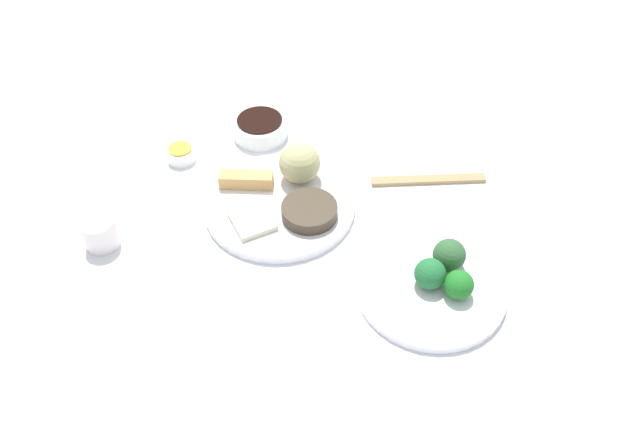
{
  "coord_description": "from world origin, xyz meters",
  "views": [
    {
      "loc": [
        0.82,
        -0.06,
        0.83
      ],
      "look_at": [
        0.06,
        0.06,
        0.06
      ],
      "focal_mm": 36.17,
      "sensor_mm": 36.0,
      "label": 1
    }
  ],
  "objects_px": {
    "sauce_ramekin_hot_mustard": "(181,155)",
    "main_plate": "(278,203)",
    "chopsticks_pair": "(428,180)",
    "broccoli_plate": "(430,288)",
    "soy_sauce_bowl": "(260,128)",
    "teacup": "(100,233)"
  },
  "relations": [
    {
      "from": "sauce_ramekin_hot_mustard",
      "to": "chopsticks_pair",
      "type": "distance_m",
      "value": 0.47
    },
    {
      "from": "broccoli_plate",
      "to": "soy_sauce_bowl",
      "type": "relative_size",
      "value": 2.17
    },
    {
      "from": "main_plate",
      "to": "soy_sauce_bowl",
      "type": "relative_size",
      "value": 2.44
    },
    {
      "from": "chopsticks_pair",
      "to": "sauce_ramekin_hot_mustard",
      "type": "bearing_deg",
      "value": -106.87
    },
    {
      "from": "main_plate",
      "to": "chopsticks_pair",
      "type": "height_order",
      "value": "main_plate"
    },
    {
      "from": "teacup",
      "to": "broccoli_plate",
      "type": "bearing_deg",
      "value": 70.24
    },
    {
      "from": "soy_sauce_bowl",
      "to": "sauce_ramekin_hot_mustard",
      "type": "relative_size",
      "value": 2.04
    },
    {
      "from": "sauce_ramekin_hot_mustard",
      "to": "teacup",
      "type": "height_order",
      "value": "teacup"
    },
    {
      "from": "broccoli_plate",
      "to": "soy_sauce_bowl",
      "type": "bearing_deg",
      "value": -152.75
    },
    {
      "from": "soy_sauce_bowl",
      "to": "chopsticks_pair",
      "type": "bearing_deg",
      "value": 57.23
    },
    {
      "from": "broccoli_plate",
      "to": "soy_sauce_bowl",
      "type": "distance_m",
      "value": 0.49
    },
    {
      "from": "soy_sauce_bowl",
      "to": "teacup",
      "type": "xyz_separation_m",
      "value": [
        0.25,
        -0.29,
        0.01
      ]
    },
    {
      "from": "chopsticks_pair",
      "to": "main_plate",
      "type": "bearing_deg",
      "value": -85.62
    },
    {
      "from": "sauce_ramekin_hot_mustard",
      "to": "soy_sauce_bowl",
      "type": "bearing_deg",
      "value": 108.42
    },
    {
      "from": "soy_sauce_bowl",
      "to": "chopsticks_pair",
      "type": "distance_m",
      "value": 0.35
    },
    {
      "from": "sauce_ramekin_hot_mustard",
      "to": "main_plate",
      "type": "bearing_deg",
      "value": 46.55
    },
    {
      "from": "teacup",
      "to": "chopsticks_pair",
      "type": "bearing_deg",
      "value": 96.23
    },
    {
      "from": "soy_sauce_bowl",
      "to": "teacup",
      "type": "bearing_deg",
      "value": -48.87
    },
    {
      "from": "main_plate",
      "to": "chopsticks_pair",
      "type": "xyz_separation_m",
      "value": [
        -0.02,
        0.28,
        -0.0
      ]
    },
    {
      "from": "soy_sauce_bowl",
      "to": "broccoli_plate",
      "type": "bearing_deg",
      "value": 27.25
    },
    {
      "from": "main_plate",
      "to": "sauce_ramekin_hot_mustard",
      "type": "height_order",
      "value": "sauce_ramekin_hot_mustard"
    },
    {
      "from": "chopsticks_pair",
      "to": "soy_sauce_bowl",
      "type": "bearing_deg",
      "value": -122.77
    }
  ]
}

